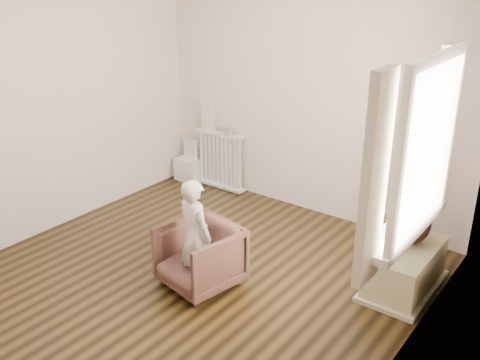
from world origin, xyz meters
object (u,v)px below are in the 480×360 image
Objects in this scene: radiator at (220,158)px; armchair at (200,256)px; teddy_bear at (411,210)px; plush_cat at (419,197)px; child at (195,235)px; toy_bench at (405,267)px; toy_vanity at (189,159)px.

radiator is 2.12m from armchair.
teddy_bear is (2.54, -0.65, 0.28)m from radiator.
teddy_bear is 1.99× the size of plush_cat.
child reaches higher than teddy_bear.
armchair is at bearing -78.88° from child.
toy_bench is (1.40, 0.99, -0.07)m from armchair.
toy_bench is (2.59, -0.76, -0.19)m from radiator.
teddy_bear is at bearing -11.58° from toy_vanity.
toy_bench is (1.40, 1.04, -0.30)m from child.
toy_bench is (3.07, -0.73, -0.08)m from toy_vanity.
toy_vanity is 0.85× the size of armchair.
toy_vanity is at bearing -176.44° from radiator.
armchair reaches higher than toy_vanity.
armchair is 1.71m from toy_bench.
toy_vanity is at bearing 166.57° from toy_bench.
armchair is at bearing -55.80° from radiator.
toy_vanity is 3.16m from toy_bench.
toy_vanity reaches higher than toy_bench.
child reaches higher than radiator.
plush_cat is at bearing 33.70° from armchair.
toy_bench is at bearing 100.43° from plush_cat.
plush_cat is at bearing -68.35° from toy_bench.
plush_cat is at bearing -18.69° from toy_vanity.
radiator is at bearing 135.32° from armchair.
toy_vanity is at bearing 150.09° from plush_cat.
child is 1.78m from teddy_bear.
toy_vanity is (-0.48, -0.03, -0.11)m from radiator.
child is (0.00, -0.05, 0.23)m from armchair.
radiator reaches higher than armchair.
toy_vanity is at bearing -35.55° from child.
radiator is 0.86× the size of toy_bench.
radiator is 2.17m from child.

